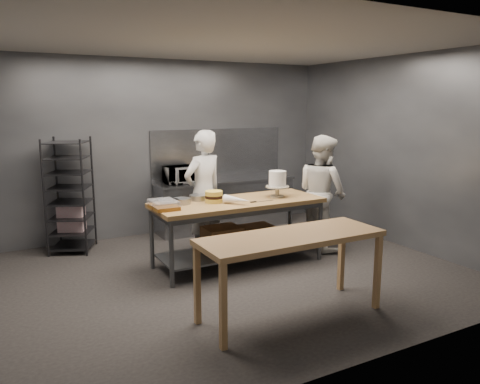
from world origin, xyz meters
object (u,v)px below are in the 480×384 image
object	(u,v)px
speed_rack	(70,196)
microwave	(181,175)
frosted_cake_stand	(277,181)
layer_cake	(214,197)
chef_right	(322,192)
near_counter	(291,243)
chef_behind	(203,193)
work_table	(238,225)

from	to	relation	value
speed_rack	microwave	xyz separation A→B (m)	(1.84, 0.08, 0.19)
frosted_cake_stand	layer_cake	distance (m)	0.99
chef_right	frosted_cake_stand	xyz separation A→B (m)	(-0.89, -0.10, 0.27)
microwave	chef_right	bearing A→B (deg)	-47.23
chef_right	microwave	xyz separation A→B (m)	(-1.65, 1.79, 0.16)
near_counter	chef_right	xyz separation A→B (m)	(1.81, 1.80, 0.08)
chef_right	chef_behind	bearing A→B (deg)	68.67
speed_rack	frosted_cake_stand	world-z (taller)	speed_rack
microwave	speed_rack	bearing A→B (deg)	-177.50
chef_behind	layer_cake	size ratio (longest dim) A/B	7.85
near_counter	speed_rack	bearing A→B (deg)	115.55
speed_rack	layer_cake	size ratio (longest dim) A/B	7.33
frosted_cake_stand	speed_rack	bearing A→B (deg)	145.17
speed_rack	frosted_cake_stand	size ratio (longest dim) A/B	4.61
near_counter	microwave	xyz separation A→B (m)	(0.16, 3.58, 0.24)
work_table	chef_right	xyz separation A→B (m)	(1.52, 0.06, 0.32)
speed_rack	chef_behind	xyz separation A→B (m)	(1.74, -1.09, 0.08)
chef_behind	layer_cake	world-z (taller)	chef_behind
work_table	chef_behind	size ratio (longest dim) A/B	1.28
near_counter	chef_right	size ratio (longest dim) A/B	1.12
chef_behind	frosted_cake_stand	size ratio (longest dim) A/B	4.94
chef_right	layer_cake	xyz separation A→B (m)	(-1.87, -0.02, 0.11)
chef_behind	layer_cake	distance (m)	0.65
speed_rack	microwave	distance (m)	1.85
speed_rack	chef_behind	size ratio (longest dim) A/B	0.93
microwave	layer_cake	size ratio (longest dim) A/B	2.27
work_table	near_counter	world-z (taller)	work_table
near_counter	layer_cake	xyz separation A→B (m)	(-0.06, 1.78, 0.19)
work_table	speed_rack	distance (m)	2.66
work_table	speed_rack	size ratio (longest dim) A/B	1.37
chef_behind	frosted_cake_stand	distance (m)	1.13
microwave	frosted_cake_stand	size ratio (longest dim) A/B	1.43
speed_rack	frosted_cake_stand	bearing A→B (deg)	-34.83
chef_right	frosted_cake_stand	bearing A→B (deg)	94.45
near_counter	microwave	size ratio (longest dim) A/B	3.69
chef_behind	microwave	world-z (taller)	chef_behind
near_counter	microwave	world-z (taller)	microwave
chef_behind	chef_right	xyz separation A→B (m)	(1.75, -0.62, -0.05)
chef_behind	microwave	size ratio (longest dim) A/B	3.46
work_table	chef_right	distance (m)	1.55
work_table	microwave	size ratio (longest dim) A/B	4.43
work_table	frosted_cake_stand	xyz separation A→B (m)	(0.62, -0.04, 0.58)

